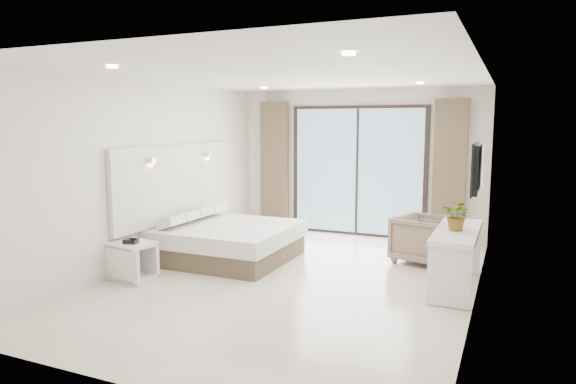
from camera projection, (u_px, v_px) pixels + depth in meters
name	position (u px, v px, depth m)	size (l,w,h in m)	color
ground	(292.00, 280.00, 6.88)	(6.20, 6.20, 0.00)	beige
room_shell	(302.00, 158.00, 7.49)	(4.62, 6.22, 2.72)	silver
bed	(227.00, 241.00, 7.92)	(1.92, 1.83, 0.67)	brown
nightstand	(132.00, 261.00, 6.90)	(0.62, 0.55, 0.50)	white
phone	(131.00, 241.00, 6.80)	(0.18, 0.14, 0.06)	black
console_desk	(457.00, 245.00, 6.46)	(0.51, 1.62, 0.77)	white
plant	(457.00, 219.00, 6.34)	(0.34, 0.38, 0.29)	#33662D
armchair	(423.00, 237.00, 7.71)	(0.76, 0.72, 0.79)	#877258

